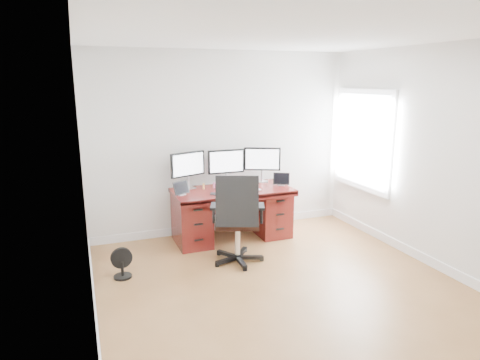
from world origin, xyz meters
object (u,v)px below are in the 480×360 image
object	(u,v)px
desk	(232,212)
monitor_center	(226,163)
office_chair	(237,234)
keyboard	(240,191)
floor_fan	(122,264)

from	to	relation	value
desk	monitor_center	size ratio (longest dim) A/B	3.09
office_chair	monitor_center	distance (m)	1.32
desk	keyboard	distance (m)	0.40
office_chair	floor_fan	xyz separation A→B (m)	(-1.41, 0.09, -0.21)
office_chair	keyboard	xyz separation A→B (m)	(0.29, 0.68, 0.37)
office_chair	floor_fan	size ratio (longest dim) A/B	3.22
monitor_center	keyboard	xyz separation A→B (m)	(0.05, -0.42, -0.33)
desk	monitor_center	world-z (taller)	monitor_center
keyboard	desk	bearing A→B (deg)	110.73
office_chair	monitor_center	bearing A→B (deg)	99.24
floor_fan	monitor_center	distance (m)	2.14
floor_fan	monitor_center	xyz separation A→B (m)	(1.65, 1.01, 0.91)
office_chair	floor_fan	distance (m)	1.43
office_chair	monitor_center	xyz separation A→B (m)	(0.24, 1.10, 0.70)
desk	office_chair	bearing A→B (deg)	-105.38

